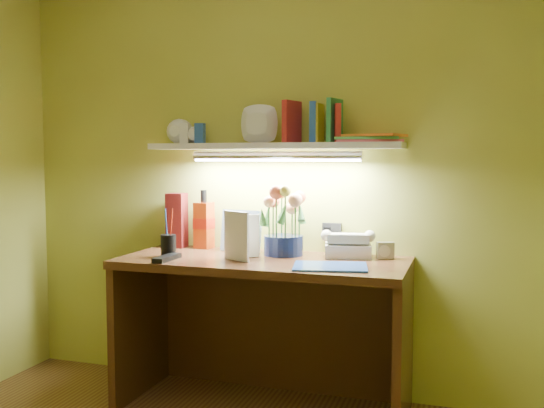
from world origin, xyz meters
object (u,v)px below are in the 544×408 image
(desk, at_px, (263,334))
(whisky_bottle, at_px, (204,219))
(flower_bouquet, at_px, (284,221))
(telephone, at_px, (348,244))
(desk_clock, at_px, (385,250))

(desk, relative_size, whisky_bottle, 4.41)
(flower_bouquet, relative_size, telephone, 1.56)
(telephone, bearing_deg, whisky_bottle, 163.93)
(flower_bouquet, xyz_separation_m, whisky_bottle, (-0.48, 0.09, -0.02))
(desk, relative_size, desk_clock, 17.09)
(flower_bouquet, relative_size, desk_clock, 4.27)
(telephone, distance_m, whisky_bottle, 0.81)
(flower_bouquet, xyz_separation_m, desk_clock, (0.50, 0.04, -0.13))
(flower_bouquet, height_order, desk_clock, flower_bouquet)
(flower_bouquet, bearing_deg, whisky_bottle, 169.23)
(flower_bouquet, distance_m, whisky_bottle, 0.49)
(telephone, bearing_deg, flower_bouquet, 174.27)
(telephone, relative_size, desk_clock, 2.73)
(desk_clock, bearing_deg, whisky_bottle, 154.35)
(desk_clock, height_order, whisky_bottle, whisky_bottle)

